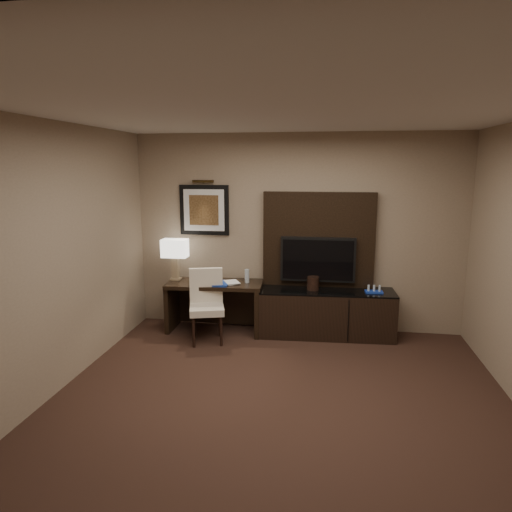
% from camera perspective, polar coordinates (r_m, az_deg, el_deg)
% --- Properties ---
extents(floor, '(4.50, 5.00, 0.01)m').
position_cam_1_polar(floor, '(4.38, 2.45, -19.90)').
color(floor, black).
rests_on(floor, ground).
extents(ceiling, '(4.50, 5.00, 0.01)m').
position_cam_1_polar(ceiling, '(3.78, 2.81, 17.89)').
color(ceiling, silver).
rests_on(ceiling, wall_back).
extents(wall_back, '(4.50, 0.01, 2.70)m').
position_cam_1_polar(wall_back, '(6.31, 5.12, 2.88)').
color(wall_back, gray).
rests_on(wall_back, floor).
extents(wall_front, '(4.50, 0.01, 2.70)m').
position_cam_1_polar(wall_front, '(1.58, -8.31, -23.94)').
color(wall_front, gray).
rests_on(wall_front, floor).
extents(wall_left, '(0.01, 5.00, 2.70)m').
position_cam_1_polar(wall_left, '(4.67, -26.00, -1.17)').
color(wall_left, gray).
rests_on(wall_left, floor).
extents(desk, '(1.33, 0.63, 0.69)m').
position_cam_1_polar(desk, '(6.36, -5.13, -6.33)').
color(desk, black).
rests_on(desk, floor).
extents(credenza, '(1.86, 0.60, 0.63)m').
position_cam_1_polar(credenza, '(6.24, 8.55, -7.06)').
color(credenza, black).
rests_on(credenza, floor).
extents(tv_wall_panel, '(1.50, 0.12, 1.30)m').
position_cam_1_polar(tv_wall_panel, '(6.25, 7.81, 2.00)').
color(tv_wall_panel, black).
rests_on(tv_wall_panel, wall_back).
extents(tv, '(1.00, 0.08, 0.60)m').
position_cam_1_polar(tv, '(6.20, 7.73, -0.43)').
color(tv, black).
rests_on(tv, tv_wall_panel).
extents(artwork, '(0.70, 0.04, 0.70)m').
position_cam_1_polar(artwork, '(6.47, -6.47, 5.73)').
color(artwork, black).
rests_on(artwork, wall_back).
extents(picture_light, '(0.04, 0.04, 0.30)m').
position_cam_1_polar(picture_light, '(6.41, -6.64, 9.26)').
color(picture_light, '#3D2C13').
rests_on(picture_light, wall_back).
extents(desk_chair, '(0.55, 0.60, 0.90)m').
position_cam_1_polar(desk_chair, '(5.96, -6.17, -6.53)').
color(desk_chair, beige).
rests_on(desk_chair, floor).
extents(table_lamp, '(0.40, 0.27, 0.60)m').
position_cam_1_polar(table_lamp, '(6.44, -10.07, -0.30)').
color(table_lamp, '#9B8260').
rests_on(table_lamp, desk).
extents(desk_phone, '(0.25, 0.24, 0.10)m').
position_cam_1_polar(desk_phone, '(6.29, -7.22, -2.81)').
color(desk_phone, black).
rests_on(desk_phone, desk).
extents(blue_folder, '(0.25, 0.33, 0.02)m').
position_cam_1_polar(blue_folder, '(6.17, -4.52, -3.43)').
color(blue_folder, navy).
rests_on(blue_folder, desk).
extents(book, '(0.17, 0.10, 0.24)m').
position_cam_1_polar(book, '(6.15, -3.86, -2.39)').
color(book, beige).
rests_on(book, desk).
extents(water_bottle, '(0.08, 0.08, 0.19)m').
position_cam_1_polar(water_bottle, '(6.21, -1.13, -2.51)').
color(water_bottle, silver).
rests_on(water_bottle, desk).
extents(ice_bucket, '(0.19, 0.19, 0.18)m').
position_cam_1_polar(ice_bucket, '(6.13, 7.13, -3.39)').
color(ice_bucket, black).
rests_on(ice_bucket, credenza).
extents(minibar_tray, '(0.23, 0.15, 0.08)m').
position_cam_1_polar(minibar_tray, '(6.16, 14.54, -4.08)').
color(minibar_tray, '#1A3AAB').
rests_on(minibar_tray, credenza).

